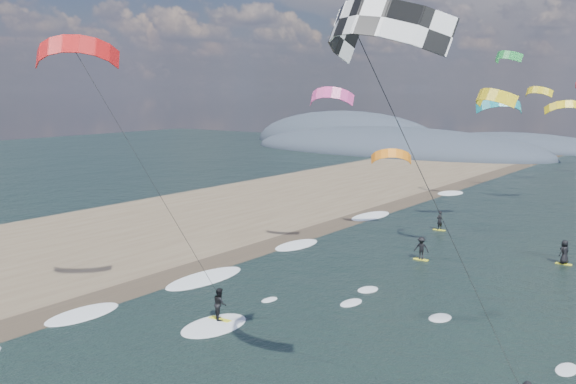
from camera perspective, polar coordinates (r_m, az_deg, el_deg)
The scene contains 8 objects.
sand_strip at distance 50.68m, azimuth -23.04°, elevation -5.68°, with size 26.00×240.00×0.00m, color brown.
wet_sand_strip at distance 41.13m, azimuth -14.32°, elevation -8.58°, with size 3.00×240.00×0.00m, color #382D23.
coastal_hills at distance 138.49m, azimuth 8.85°, elevation 3.91°, with size 80.00×41.00×15.00m.
kitesurfer_near_a at distance 19.54m, azimuth 8.61°, elevation 7.95°, with size 8.23×9.36×15.35m.
kitesurfer_near_b at distance 32.09m, azimuth -14.71°, elevation 4.87°, with size 7.09×9.20×15.32m.
far_kitesurfers at distance 50.15m, azimuth 15.93°, elevation -4.42°, with size 12.74×11.00×1.75m.
bg_kite_field at distance 70.64m, azimuth 21.05°, elevation 7.95°, with size 13.18×73.56×10.06m.
shoreline_surf at distance 43.32m, azimuth -8.41°, elevation -7.48°, with size 2.40×79.40×0.11m.
Camera 1 is at (18.53, -14.67, 12.30)m, focal length 40.00 mm.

